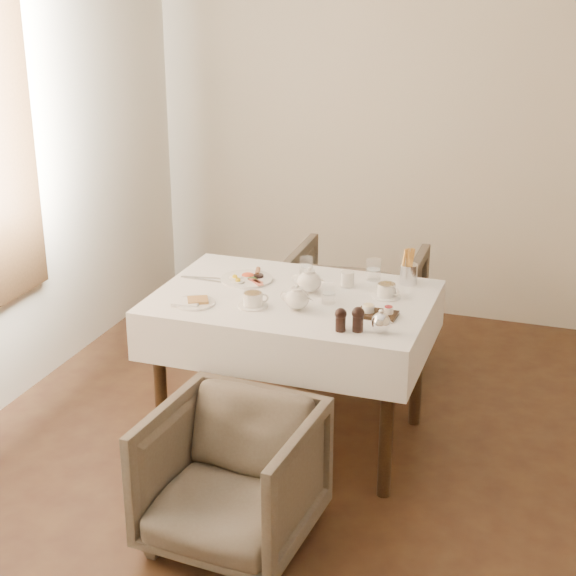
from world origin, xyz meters
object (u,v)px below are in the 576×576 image
(table, at_px, (293,319))
(teapot_centre, at_px, (309,280))
(armchair_near, at_px, (232,478))
(breakfast_plate, at_px, (247,278))
(armchair_far, at_px, (354,309))

(table, bearing_deg, teapot_centre, 50.63)
(armchair_near, distance_m, teapot_centre, 1.06)
(breakfast_plate, bearing_deg, teapot_centre, -2.29)
(teapot_centre, bearing_deg, armchair_near, -95.93)
(armchair_near, relative_size, breakfast_plate, 2.51)
(armchair_far, height_order, teapot_centre, teapot_centre)
(table, distance_m, armchair_near, 0.92)
(table, height_order, armchair_far, table)
(table, relative_size, teapot_centre, 8.02)
(armchair_far, bearing_deg, teapot_centre, 88.40)
(armchair_far, xyz_separation_m, teapot_centre, (-0.00, -0.85, 0.48))
(armchair_far, relative_size, teapot_centre, 4.73)
(breakfast_plate, relative_size, teapot_centre, 1.61)
(breakfast_plate, distance_m, teapot_centre, 0.35)
(armchair_near, height_order, armchair_far, armchair_far)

